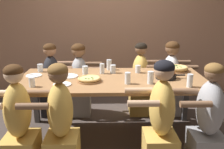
% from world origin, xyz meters
% --- Properties ---
extents(ground_plane, '(18.00, 18.00, 0.00)m').
position_xyz_m(ground_plane, '(0.00, 0.00, 0.00)').
color(ground_plane, '#423833').
rests_on(ground_plane, ground).
extents(restaurant_back_panel, '(10.00, 0.06, 3.20)m').
position_xyz_m(restaurant_back_panel, '(0.00, 1.66, 1.60)').
color(restaurant_back_panel, '#9E7056').
rests_on(restaurant_back_panel, ground).
extents(dining_table, '(2.29, 1.03, 0.79)m').
position_xyz_m(dining_table, '(0.00, 0.00, 0.72)').
color(dining_table, '#996B42').
rests_on(dining_table, ground).
extents(pizza_board_main, '(0.29, 0.29, 0.05)m').
position_xyz_m(pizza_board_main, '(-0.27, -0.11, 0.82)').
color(pizza_board_main, '#996B42').
rests_on(pizza_board_main, dining_table).
extents(pizza_board_second, '(0.28, 0.28, 0.07)m').
position_xyz_m(pizza_board_second, '(0.90, 0.33, 0.83)').
color(pizza_board_second, '#996B42').
rests_on(pizza_board_second, dining_table).
extents(skillet_bowl, '(0.36, 0.25, 0.14)m').
position_xyz_m(skillet_bowl, '(0.66, -0.01, 0.85)').
color(skillet_bowl, black).
rests_on(skillet_bowl, dining_table).
extents(empty_plate_a, '(0.24, 0.24, 0.02)m').
position_xyz_m(empty_plate_a, '(-0.55, 0.09, 0.80)').
color(empty_plate_a, white).
rests_on(empty_plate_a, dining_table).
extents(empty_plate_b, '(0.21, 0.21, 0.02)m').
position_xyz_m(empty_plate_b, '(-0.57, -0.24, 0.80)').
color(empty_plate_b, white).
rests_on(empty_plate_b, dining_table).
extents(empty_plate_c, '(0.20, 0.20, 0.02)m').
position_xyz_m(empty_plate_c, '(-0.99, 0.13, 0.80)').
color(empty_plate_c, white).
rests_on(empty_plate_c, dining_table).
extents(cocktail_glass_blue, '(0.07, 0.07, 0.11)m').
position_xyz_m(cocktail_glass_blue, '(-0.75, 0.15, 0.83)').
color(cocktail_glass_blue, silver).
rests_on(cocktail_glass_blue, dining_table).
extents(drinking_glass_a, '(0.07, 0.07, 0.11)m').
position_xyz_m(drinking_glass_a, '(-0.89, -0.30, 0.85)').
color(drinking_glass_a, silver).
rests_on(drinking_glass_a, dining_table).
extents(drinking_glass_b, '(0.07, 0.07, 0.14)m').
position_xyz_m(drinking_glass_b, '(-0.03, 0.43, 0.86)').
color(drinking_glass_b, silver).
rests_on(drinking_glass_b, dining_table).
extents(drinking_glass_c, '(0.07, 0.07, 0.14)m').
position_xyz_m(drinking_glass_c, '(0.43, -0.22, 0.86)').
color(drinking_glass_c, silver).
rests_on(drinking_glass_c, dining_table).
extents(drinking_glass_d, '(0.06, 0.06, 0.13)m').
position_xyz_m(drinking_glass_d, '(-0.12, 0.23, 0.85)').
color(drinking_glass_d, silver).
rests_on(drinking_glass_d, dining_table).
extents(drinking_glass_e, '(0.06, 0.06, 0.15)m').
position_xyz_m(drinking_glass_e, '(0.84, -0.35, 0.86)').
color(drinking_glass_e, silver).
rests_on(drinking_glass_e, dining_table).
extents(drinking_glass_f, '(0.07, 0.07, 0.13)m').
position_xyz_m(drinking_glass_f, '(0.17, -0.22, 0.85)').
color(drinking_glass_f, silver).
rests_on(drinking_glass_f, dining_table).
extents(drinking_glass_g, '(0.07, 0.07, 0.10)m').
position_xyz_m(drinking_glass_g, '(0.35, 0.26, 0.84)').
color(drinking_glass_g, silver).
rests_on(drinking_glass_g, dining_table).
extents(drinking_glass_h, '(0.08, 0.08, 0.11)m').
position_xyz_m(drinking_glass_h, '(0.02, 0.25, 0.84)').
color(drinking_glass_h, silver).
rests_on(drinking_glass_h, dining_table).
extents(drinking_glass_i, '(0.07, 0.07, 0.13)m').
position_xyz_m(drinking_glass_i, '(-0.33, 0.12, 0.85)').
color(drinking_glass_i, silver).
rests_on(drinking_glass_i, dining_table).
extents(drinking_glass_j, '(0.07, 0.07, 0.10)m').
position_xyz_m(drinking_glass_j, '(-0.95, 0.34, 0.84)').
color(drinking_glass_j, silver).
rests_on(drinking_glass_j, dining_table).
extents(diner_far_left, '(0.51, 0.40, 1.12)m').
position_xyz_m(diner_far_left, '(-0.90, 0.74, 0.51)').
color(diner_far_left, '#232328').
rests_on(diner_far_left, ground).
extents(diner_near_midleft, '(0.51, 0.40, 1.16)m').
position_xyz_m(diner_near_midleft, '(-0.51, -0.74, 0.53)').
color(diner_near_midleft, gold).
rests_on(diner_near_midleft, ground).
extents(diner_near_left, '(0.51, 0.40, 1.15)m').
position_xyz_m(diner_near_left, '(-0.91, -0.74, 0.52)').
color(diner_near_left, gold).
rests_on(diner_near_left, ground).
extents(diner_near_right, '(0.51, 0.40, 1.15)m').
position_xyz_m(diner_near_right, '(0.92, -0.74, 0.52)').
color(diner_near_right, '#99999E').
rests_on(diner_near_right, ground).
extents(diner_near_midright, '(0.51, 0.40, 1.19)m').
position_xyz_m(diner_near_midright, '(0.45, -0.74, 0.54)').
color(diner_near_midright, gold).
rests_on(diner_near_midright, ground).
extents(diner_far_right, '(0.51, 0.40, 1.14)m').
position_xyz_m(diner_far_right, '(0.92, 0.74, 0.53)').
color(diner_far_right, silver).
rests_on(diner_far_right, ground).
extents(diner_far_midleft, '(0.51, 0.40, 1.11)m').
position_xyz_m(diner_far_midleft, '(-0.48, 0.74, 0.52)').
color(diner_far_midleft, '#99999E').
rests_on(diner_far_midleft, ground).
extents(diner_far_midright, '(0.51, 0.40, 1.12)m').
position_xyz_m(diner_far_midright, '(0.46, 0.74, 0.51)').
color(diner_far_midright, gold).
rests_on(diner_far_midright, ground).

